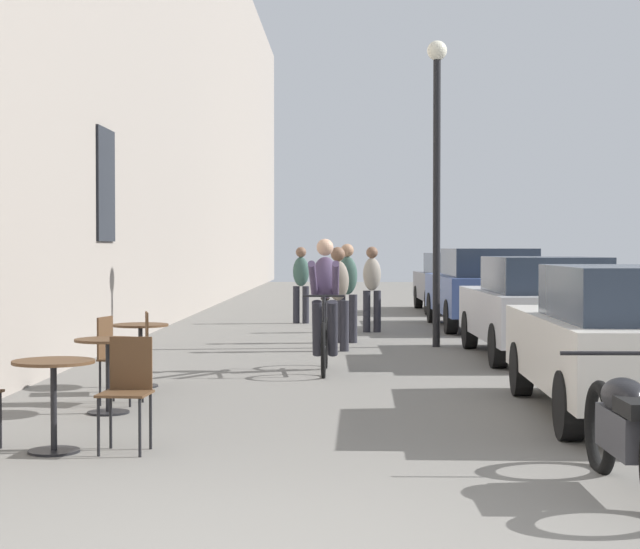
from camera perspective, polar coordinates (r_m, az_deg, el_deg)
building_facade_left at (r=20.13m, az=-10.00°, el=12.82°), size 0.54×68.00×11.15m
cafe_table_near at (r=8.59m, az=-14.05°, el=-5.79°), size 0.64×0.64×0.72m
cafe_chair_near_toward_wall at (r=8.53m, az=-10.25°, el=-5.84°), size 0.41×0.41×0.89m
cafe_table_mid at (r=10.47m, az=-11.26°, el=-4.47°), size 0.64×0.64×0.72m
cafe_chair_mid_toward_street at (r=11.09m, az=-10.93°, el=-4.16°), size 0.45×0.45×0.89m
cafe_table_far at (r=12.39m, az=-9.57°, el=-3.55°), size 0.64×0.64×0.72m
cafe_chair_far_toward_street at (r=11.83m, az=-9.74°, el=-3.80°), size 0.46×0.46×0.89m
cyclist_on_bicycle at (r=13.73m, az=0.26°, el=-1.83°), size 0.52×1.76×1.74m
pedestrian_near at (r=16.39m, az=0.96°, el=-0.98°), size 0.36×0.27×1.61m
pedestrian_mid at (r=17.83m, az=1.46°, el=-0.68°), size 0.37×0.29×1.66m
pedestrian_far at (r=20.09m, az=2.80°, el=-0.52°), size 0.37×0.28×1.61m
pedestrian_furthest at (r=22.40m, az=-1.02°, el=-0.32°), size 0.36×0.26×1.61m
street_lamp at (r=17.25m, az=6.26°, el=6.47°), size 0.32×0.32×4.90m
parked_car_nearest at (r=10.40m, az=16.04°, el=-3.32°), size 1.75×4.04×1.43m
parked_car_second at (r=15.65m, az=11.57°, el=-1.64°), size 1.82×4.16×1.47m
parked_car_third at (r=21.23m, az=8.78°, el=-0.67°), size 1.99×4.49×1.58m
parked_car_fourth at (r=26.71m, az=7.23°, el=-0.36°), size 1.83×4.15×1.46m
parked_motorcycle at (r=7.24m, az=16.18°, el=-8.08°), size 0.62×2.15×0.92m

